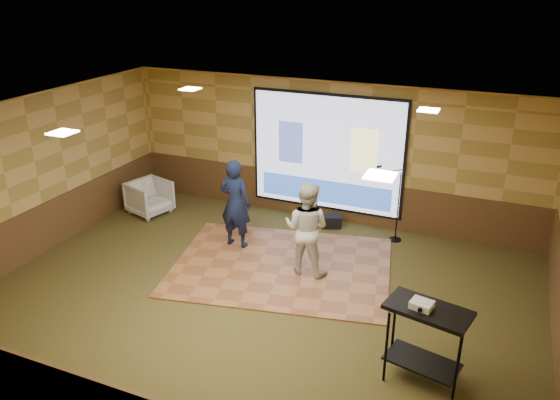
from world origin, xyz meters
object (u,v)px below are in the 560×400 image
at_px(player_right, 307,228).
at_px(projector, 422,305).
at_px(banquet_chair, 149,197).
at_px(duffel_bag, 331,221).
at_px(mic_stand, 394,217).
at_px(projector_screen, 326,154).
at_px(player_left, 235,204).
at_px(dance_floor, 282,266).
at_px(av_table, 426,328).

relative_size(player_right, projector, 6.29).
bearing_deg(banquet_chair, duffel_bag, -60.37).
relative_size(projector, mic_stand, 0.17).
relative_size(projector_screen, player_left, 1.89).
relative_size(player_left, player_right, 1.03).
xyz_separation_m(mic_stand, banquet_chair, (-5.28, -0.80, -0.12)).
bearing_deg(duffel_bag, projector, -58.74).
relative_size(projector, duffel_bag, 0.66).
relative_size(mic_stand, banquet_chair, 1.87).
height_order(projector_screen, banquet_chair, projector_screen).
bearing_deg(projector, player_left, 159.10).
xyz_separation_m(projector_screen, player_right, (0.44, -2.36, -0.60)).
xyz_separation_m(dance_floor, projector, (2.77, -2.07, 1.13)).
bearing_deg(duffel_bag, projector_screen, 127.51).
relative_size(dance_floor, banquet_chair, 4.71).
distance_m(player_right, mic_stand, 2.27).
height_order(projector, mic_stand, mic_stand).
xyz_separation_m(projector, duffel_bag, (-2.46, 4.05, -1.02)).
distance_m(player_left, player_right, 1.68).
xyz_separation_m(player_left, player_right, (1.62, -0.44, -0.03)).
relative_size(dance_floor, player_left, 2.22).
xyz_separation_m(player_left, duffel_bag, (1.45, 1.56, -0.78)).
distance_m(mic_stand, banquet_chair, 5.34).
bearing_deg(mic_stand, banquet_chair, -171.40).
bearing_deg(mic_stand, av_table, -72.85).
bearing_deg(projector_screen, mic_stand, -15.53).
height_order(player_left, av_table, player_left).
height_order(projector, banquet_chair, projector).
bearing_deg(projector, projector_screen, 133.39).
distance_m(dance_floor, player_right, 0.99).
bearing_deg(projector, dance_floor, 154.82).
bearing_deg(banquet_chair, projector, -99.33).
xyz_separation_m(av_table, duffel_bag, (-2.55, 4.03, -0.67)).
height_order(projector_screen, duffel_bag, projector_screen).
bearing_deg(mic_stand, player_right, -121.25).
bearing_deg(dance_floor, mic_stand, 49.21).
height_order(banquet_chair, duffel_bag, banquet_chair).
relative_size(player_left, projector, 6.50).
xyz_separation_m(av_table, mic_stand, (-1.22, 3.94, -0.31)).
xyz_separation_m(mic_stand, duffel_bag, (-1.33, 0.09, -0.37)).
bearing_deg(mic_stand, projector_screen, 164.44).
height_order(projector, duffel_bag, projector).
height_order(player_right, duffel_bag, player_right).
height_order(mic_stand, banquet_chair, mic_stand).
bearing_deg(projector_screen, player_left, -121.55).
bearing_deg(banquet_chair, mic_stand, -64.47).
bearing_deg(player_right, player_left, -13.88).
bearing_deg(dance_floor, av_table, -35.65).
bearing_deg(av_table, projector, -165.33).
relative_size(mic_stand, duffel_bag, 3.77).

